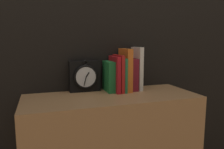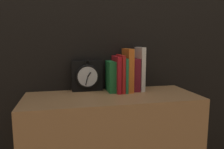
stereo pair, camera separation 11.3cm
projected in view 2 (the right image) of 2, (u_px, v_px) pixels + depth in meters
The scene contains 9 objects.
wall_back at pixel (104, 7), 1.27m from camera, with size 6.00×0.05×2.60m.
clock at pixel (87, 76), 1.25m from camera, with size 0.17×0.06×0.18m.
book_slot0_green at pixel (111, 76), 1.24m from camera, with size 0.04×0.13×0.17m.
book_slot1_red at pixel (116, 74), 1.23m from camera, with size 0.02×0.16×0.20m.
book_slot2_red at pixel (120, 73), 1.24m from camera, with size 0.02×0.16×0.21m.
book_slot3_green at pixel (124, 75), 1.24m from camera, with size 0.01×0.16×0.19m.
book_slot4_orange at pixel (128, 70), 1.24m from camera, with size 0.03×0.15×0.24m.
book_slot5_maroon at pixel (134, 74), 1.27m from camera, with size 0.04×0.13×0.18m.
book_slot6_white at pixel (140, 69), 1.27m from camera, with size 0.02×0.13×0.25m.
Camera 2 is at (-0.24, -1.09, 1.10)m, focal length 35.00 mm.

